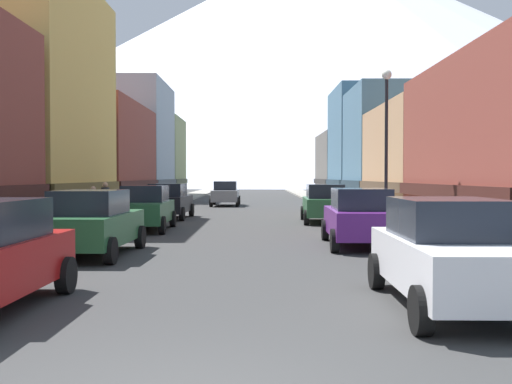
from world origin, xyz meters
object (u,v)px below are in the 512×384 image
Objects in this scene: car_driving_0 at (226,193)px; potted_plant_0 at (507,240)px; car_right_0 at (451,253)px; car_left_2 at (145,208)px; streetlamp_right at (386,126)px; potted_plant_1 at (437,217)px; car_left_1 at (92,223)px; pedestrian_0 at (105,202)px; pedestrian_1 at (93,206)px; car_right_1 at (360,217)px; trash_bin_right at (497,240)px; car_right_2 at (325,203)px; car_left_3 at (169,201)px.

car_driving_0 reaches higher than potted_plant_0.
car_right_0 reaches higher than potted_plant_0.
car_left_2 is 9.85m from streetlamp_right.
streetlamp_right is (-1.65, 0.74, 3.28)m from potted_plant_1.
pedestrian_0 is (-2.45, 11.01, 0.05)m from car_left_1.
car_left_2 is 2.85m from pedestrian_1.
car_left_1 is 2.81× the size of pedestrian_1.
car_right_0 is at bearing -39.61° from car_left_1.
car_left_2 is 4.24m from pedestrian_0.
streetlamp_right is at bearing -24.96° from pedestrian_0.
pedestrian_1 is 0.27× the size of streetlamp_right.
pedestrian_1 is at bearing 145.78° from car_right_1.
trash_bin_right is (2.55, -4.08, -0.26)m from car_right_1.
car_left_1 is at bearing -74.80° from pedestrian_1.
potted_plant_0 is at bearing -72.94° from car_driving_0.
car_right_1 and car_right_2 have the same top height.
car_left_3 is 13.28m from car_driving_0.
car_right_1 is at bearing -41.32° from pedestrian_0.
car_left_1 is at bearing 175.00° from potted_plant_0.
potted_plant_1 is 3.75m from streetlamp_right.
trash_bin_right is (2.55, 4.39, -0.26)m from car_right_0.
car_left_3 is 1.00× the size of car_right_0.
potted_plant_1 is 0.58× the size of pedestrian_0.
car_left_3 and car_right_1 have the same top height.
car_left_2 is at bearing -152.39° from car_right_2.
car_right_2 is at bearing 2.89° from pedestrian_0.
car_right_0 and car_driving_0 have the same top height.
car_right_1 is (-0.00, 8.47, 0.00)m from car_right_0.
potted_plant_0 is at bearing -75.59° from car_right_2.
pedestrian_0 is (-2.45, -2.98, 0.05)m from car_left_3.
pedestrian_0 is at bearing 120.16° from car_right_0.
pedestrian_1 is (-2.45, 1.47, -0.02)m from car_left_2.
trash_bin_right is (10.15, -9.45, -0.26)m from car_left_2.
pedestrian_0 is 13.15m from streetlamp_right.
car_left_2 is (0.00, 7.54, 0.00)m from car_left_1.
car_right_0 is 2.80× the size of pedestrian_1.
pedestrian_1 is at bearing 162.64° from potted_plant_1.
streetlamp_right is at bearing 104.13° from potted_plant_0.
streetlamp_right is at bearing -75.28° from car_right_2.
car_right_0 is 0.99× the size of car_right_2.
car_left_2 is 1.01× the size of car_driving_0.
car_left_3 and car_driving_0 have the same top height.
potted_plant_1 is at bearing -40.19° from car_left_3.
potted_plant_0 is (3.20, -3.12, -0.37)m from car_right_1.
potted_plant_1 reaches higher than potted_plant_0.
car_left_2 is 6.45m from car_left_3.
car_right_2 reaches higher than pedestrian_1.
car_right_2 is 7.38m from potted_plant_1.
car_left_2 and car_right_2 have the same top height.
pedestrian_1 is at bearing 123.30° from car_right_0.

